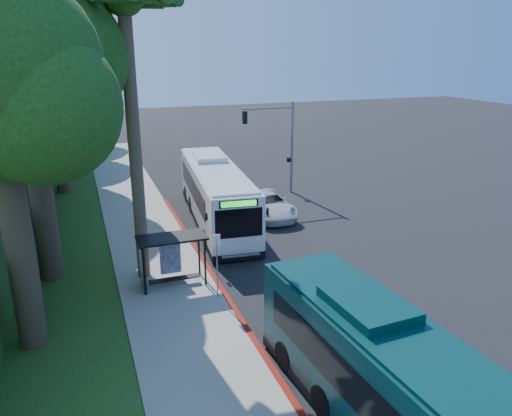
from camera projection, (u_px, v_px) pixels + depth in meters
name	position (u px, v px, depth m)	size (l,w,h in m)	color
ground	(284.00, 245.00, 28.81)	(140.00, 140.00, 0.00)	black
sidewalk	(158.00, 262.00, 26.43)	(4.50, 70.00, 0.12)	gray
red_curb	(220.00, 288.00, 23.60)	(0.25, 30.00, 0.13)	maroon
grass_verge	(46.00, 243.00, 29.07)	(8.00, 70.00, 0.06)	#234719
bus_shelter	(166.00, 251.00, 23.35)	(3.20, 1.51, 2.55)	black
stop_sign_pole	(217.00, 258.00, 21.95)	(0.35, 0.06, 3.17)	gray
traffic_signal_pole	(280.00, 137.00, 37.60)	(4.10, 0.30, 7.00)	gray
palm_tree	(124.00, 11.00, 20.98)	(4.20, 4.20, 14.40)	#4C3F2D
tree_0	(22.00, 40.00, 21.31)	(8.40, 8.00, 15.70)	#382B1E
tree_1	(11.00, 12.00, 27.67)	(10.50, 10.00, 18.26)	#382B1E
tree_2	(49.00, 53.00, 36.00)	(8.82, 8.40, 15.12)	#382B1E
tree_3	(24.00, 33.00, 42.04)	(10.08, 9.60, 17.28)	#382B1E
tree_4	(60.00, 58.00, 50.70)	(8.40, 8.00, 14.14)	#382B1E
tree_5	(71.00, 64.00, 58.41)	(7.35, 7.00, 12.86)	#382B1E
white_bus	(216.00, 192.00, 32.13)	(4.14, 13.71, 4.02)	silver
teal_bus	(409.00, 398.00, 13.46)	(3.66, 13.23, 3.90)	#083131
pickup	(268.00, 205.00, 33.51)	(2.66, 5.77, 1.60)	silver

